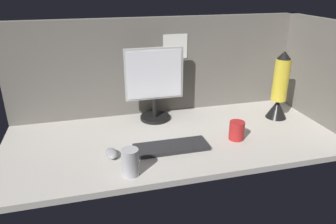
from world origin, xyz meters
TOP-DOWN VIEW (x-y plane):
  - ground_plane at (0.00, 0.00)cm, footprint 180.00×80.00cm
  - cubicle_wall_back at (0.01, 37.50)cm, footprint 180.00×5.50cm
  - cubicle_wall_side at (87.50, 0.00)cm, footprint 5.00×80.00cm
  - monitor at (-6.22, 25.11)cm, footprint 34.08×18.00cm
  - keyboard at (-6.45, -13.51)cm, footprint 37.06×13.17cm
  - mouse at (-35.82, -13.55)cm, footprint 6.85×10.27cm
  - mug_steel at (-29.18, -30.83)cm, footprint 7.39×7.39cm
  - mug_red_plastic at (29.56, -11.88)cm, footprint 7.97×7.97cm
  - lava_lamp at (65.80, 8.25)cm, footprint 12.44×12.44cm

SIDE VIEW (x-z plane):
  - ground_plane at x=0.00cm, z-range -3.00..0.00cm
  - keyboard at x=-6.45cm, z-range 0.00..2.00cm
  - mouse at x=-35.82cm, z-range 0.00..3.40cm
  - mug_red_plastic at x=29.56cm, z-range 0.00..9.88cm
  - mug_steel at x=-29.18cm, z-range 0.00..12.24cm
  - lava_lamp at x=65.80cm, z-range -3.28..37.43cm
  - monitor at x=-6.22cm, z-range 1.51..44.45cm
  - cubicle_wall_side at x=87.50cm, z-range 0.00..58.08cm
  - cubicle_wall_back at x=0.01cm, z-range 0.02..58.10cm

